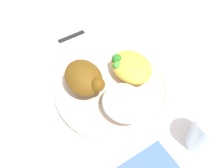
# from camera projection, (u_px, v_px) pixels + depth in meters

# --- Properties ---
(ground_plane) EXTENTS (2.00, 2.00, 0.00)m
(ground_plane) POSITION_uv_depth(u_px,v_px,m) (112.00, 92.00, 0.62)
(ground_plane) COLOR silver
(plate) EXTENTS (0.27, 0.27, 0.02)m
(plate) POSITION_uv_depth(u_px,v_px,m) (112.00, 89.00, 0.61)
(plate) COLOR beige
(plate) RESTS_ON ground_plane
(roasted_chicken) EXTENTS (0.11, 0.08, 0.06)m
(roasted_chicken) POSITION_uv_depth(u_px,v_px,m) (84.00, 78.00, 0.57)
(roasted_chicken) COLOR brown
(roasted_chicken) RESTS_ON plate
(rice_pile) EXTENTS (0.10, 0.09, 0.04)m
(rice_pile) POSITION_uv_depth(u_px,v_px,m) (124.00, 103.00, 0.55)
(rice_pile) COLOR white
(rice_pile) RESTS_ON plate
(mac_cheese_with_broccoli) EXTENTS (0.11, 0.09, 0.04)m
(mac_cheese_with_broccoli) POSITION_uv_depth(u_px,v_px,m) (131.00, 67.00, 0.61)
(mac_cheese_with_broccoli) COLOR gold
(mac_cheese_with_broccoli) RESTS_ON plate
(fork) EXTENTS (0.02, 0.14, 0.01)m
(fork) POSITION_uv_depth(u_px,v_px,m) (84.00, 48.00, 0.70)
(fork) COLOR #B2B2B7
(fork) RESTS_ON ground_plane
(knife) EXTENTS (0.02, 0.19, 0.01)m
(knife) POSITION_uv_depth(u_px,v_px,m) (83.00, 31.00, 0.74)
(knife) COLOR black
(knife) RESTS_ON ground_plane
(water_glass) EXTENTS (0.06, 0.06, 0.09)m
(water_glass) POSITION_uv_depth(u_px,v_px,m) (207.00, 133.00, 0.50)
(water_glass) COLOR silver
(water_glass) RESTS_ON ground_plane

